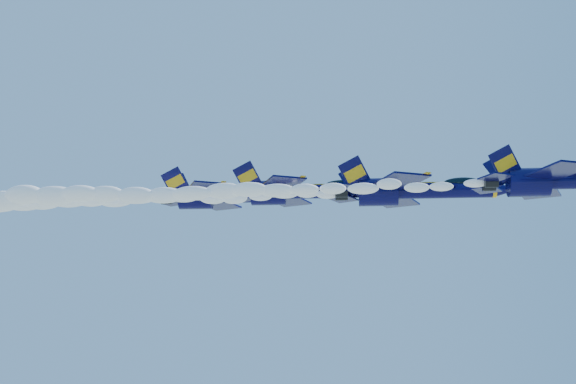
# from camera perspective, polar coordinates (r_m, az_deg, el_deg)

# --- Properties ---
(jet_lead) EXTENTS (16.12, 13.22, 5.99)m
(jet_lead) POSITION_cam_1_polar(r_m,az_deg,el_deg) (72.10, 19.21, 0.78)
(jet_lead) COLOR #080637
(smoke_trail_jet_lead) EXTENTS (49.18, 2.05, 1.85)m
(smoke_trail_jet_lead) POSITION_cam_1_polar(r_m,az_deg,el_deg) (70.61, -6.24, 0.00)
(smoke_trail_jet_lead) COLOR white
(jet_second) EXTENTS (18.53, 15.20, 6.89)m
(jet_second) POSITION_cam_1_polar(r_m,az_deg,el_deg) (81.79, 9.01, 0.12)
(jet_second) COLOR #080637
(smoke_trail_jet_second) EXTENTS (49.18, 2.36, 2.13)m
(smoke_trail_jet_second) POSITION_cam_1_polar(r_m,az_deg,el_deg) (85.25, -13.30, -0.57)
(smoke_trail_jet_second) COLOR white
(jet_third) EXTENTS (17.05, 13.99, 6.34)m
(jet_third) POSITION_cam_1_polar(r_m,az_deg,el_deg) (84.83, 0.89, 0.05)
(jet_third) COLOR #080637
(smoke_trail_jet_third) EXTENTS (49.18, 2.17, 1.96)m
(smoke_trail_jet_third) POSITION_cam_1_polar(r_m,az_deg,el_deg) (92.15, -19.31, -0.57)
(smoke_trail_jet_third) COLOR white
(jet_fourth) EXTENTS (18.15, 14.89, 6.74)m
(jet_fourth) POSITION_cam_1_polar(r_m,az_deg,el_deg) (94.03, -4.40, -0.27)
(jet_fourth) COLOR #080637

